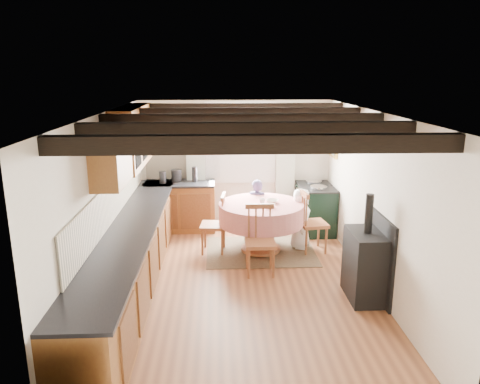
{
  "coord_description": "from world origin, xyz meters",
  "views": [
    {
      "loc": [
        -0.31,
        -5.91,
        2.91
      ],
      "look_at": [
        0.0,
        0.8,
        1.15
      ],
      "focal_mm": 34.49,
      "sensor_mm": 36.0,
      "label": 1
    }
  ],
  "objects_px": {
    "aga_range": "(315,208)",
    "child_right": "(301,219)",
    "chair_near": "(260,241)",
    "dining_table": "(261,228)",
    "chair_right": "(313,221)",
    "chair_left": "(213,223)",
    "cast_iron_stove": "(366,247)",
    "child_far": "(257,209)",
    "cup": "(262,201)"
  },
  "relations": [
    {
      "from": "chair_right",
      "to": "aga_range",
      "type": "distance_m",
      "value": 1.03
    },
    {
      "from": "chair_near",
      "to": "cast_iron_stove",
      "type": "xyz_separation_m",
      "value": [
        1.3,
        -0.82,
        0.2
      ]
    },
    {
      "from": "chair_left",
      "to": "chair_right",
      "type": "height_order",
      "value": "chair_right"
    },
    {
      "from": "child_far",
      "to": "chair_near",
      "type": "bearing_deg",
      "value": 99.8
    },
    {
      "from": "dining_table",
      "to": "child_far",
      "type": "height_order",
      "value": "child_far"
    },
    {
      "from": "cast_iron_stove",
      "to": "cup",
      "type": "distance_m",
      "value": 2.03
    },
    {
      "from": "child_far",
      "to": "child_right",
      "type": "bearing_deg",
      "value": 158.56
    },
    {
      "from": "cast_iron_stove",
      "to": "chair_right",
      "type": "bearing_deg",
      "value": 101.87
    },
    {
      "from": "child_right",
      "to": "aga_range",
      "type": "bearing_deg",
      "value": -9.21
    },
    {
      "from": "chair_right",
      "to": "child_right",
      "type": "height_order",
      "value": "same"
    },
    {
      "from": "chair_right",
      "to": "child_right",
      "type": "relative_size",
      "value": 1.0
    },
    {
      "from": "chair_near",
      "to": "cast_iron_stove",
      "type": "height_order",
      "value": "cast_iron_stove"
    },
    {
      "from": "child_right",
      "to": "chair_right",
      "type": "bearing_deg",
      "value": -112.25
    },
    {
      "from": "child_right",
      "to": "cup",
      "type": "xyz_separation_m",
      "value": [
        -0.67,
        -0.18,
        0.36
      ]
    },
    {
      "from": "chair_left",
      "to": "cast_iron_stove",
      "type": "bearing_deg",
      "value": 55.33
    },
    {
      "from": "chair_left",
      "to": "cup",
      "type": "distance_m",
      "value": 0.89
    },
    {
      "from": "chair_near",
      "to": "cast_iron_stove",
      "type": "relative_size",
      "value": 0.73
    },
    {
      "from": "dining_table",
      "to": "cup",
      "type": "height_order",
      "value": "cup"
    },
    {
      "from": "chair_near",
      "to": "dining_table",
      "type": "bearing_deg",
      "value": 83.92
    },
    {
      "from": "dining_table",
      "to": "chair_left",
      "type": "distance_m",
      "value": 0.79
    },
    {
      "from": "dining_table",
      "to": "chair_left",
      "type": "bearing_deg",
      "value": 177.12
    },
    {
      "from": "aga_range",
      "to": "child_right",
      "type": "height_order",
      "value": "child_right"
    },
    {
      "from": "chair_near",
      "to": "chair_left",
      "type": "relative_size",
      "value": 1.04
    },
    {
      "from": "chair_right",
      "to": "aga_range",
      "type": "bearing_deg",
      "value": -21.82
    },
    {
      "from": "chair_left",
      "to": "child_right",
      "type": "bearing_deg",
      "value": 99.99
    },
    {
      "from": "aga_range",
      "to": "child_right",
      "type": "bearing_deg",
      "value": -116.58
    },
    {
      "from": "aga_range",
      "to": "cup",
      "type": "relative_size",
      "value": 10.24
    },
    {
      "from": "dining_table",
      "to": "child_right",
      "type": "distance_m",
      "value": 0.7
    },
    {
      "from": "cup",
      "to": "child_right",
      "type": "bearing_deg",
      "value": 15.28
    },
    {
      "from": "dining_table",
      "to": "child_far",
      "type": "xyz_separation_m",
      "value": [
        -0.02,
        0.61,
        0.13
      ]
    },
    {
      "from": "chair_near",
      "to": "cup",
      "type": "bearing_deg",
      "value": 82.71
    },
    {
      "from": "chair_near",
      "to": "cast_iron_stove",
      "type": "bearing_deg",
      "value": -32.55
    },
    {
      "from": "cast_iron_stove",
      "to": "child_right",
      "type": "height_order",
      "value": "cast_iron_stove"
    },
    {
      "from": "cast_iron_stove",
      "to": "chair_near",
      "type": "bearing_deg",
      "value": 147.71
    },
    {
      "from": "dining_table",
      "to": "chair_left",
      "type": "xyz_separation_m",
      "value": [
        -0.79,
        0.04,
        0.08
      ]
    },
    {
      "from": "dining_table",
      "to": "child_right",
      "type": "height_order",
      "value": "child_right"
    },
    {
      "from": "aga_range",
      "to": "cup",
      "type": "distance_m",
      "value": 1.56
    },
    {
      "from": "chair_near",
      "to": "chair_left",
      "type": "bearing_deg",
      "value": 127.88
    },
    {
      "from": "dining_table",
      "to": "cast_iron_stove",
      "type": "height_order",
      "value": "cast_iron_stove"
    },
    {
      "from": "chair_near",
      "to": "child_right",
      "type": "xyz_separation_m",
      "value": [
        0.77,
        1.0,
        0.0
      ]
    },
    {
      "from": "child_right",
      "to": "cup",
      "type": "relative_size",
      "value": 10.99
    },
    {
      "from": "chair_right",
      "to": "cup",
      "type": "relative_size",
      "value": 10.98
    },
    {
      "from": "chair_left",
      "to": "cast_iron_stove",
      "type": "xyz_separation_m",
      "value": [
        2.0,
        -1.71,
        0.22
      ]
    },
    {
      "from": "chair_left",
      "to": "child_far",
      "type": "bearing_deg",
      "value": 132.83
    },
    {
      "from": "aga_range",
      "to": "child_right",
      "type": "distance_m",
      "value": 0.95
    },
    {
      "from": "chair_right",
      "to": "child_far",
      "type": "height_order",
      "value": "child_far"
    },
    {
      "from": "chair_near",
      "to": "aga_range",
      "type": "distance_m",
      "value": 2.19
    },
    {
      "from": "chair_right",
      "to": "cast_iron_stove",
      "type": "bearing_deg",
      "value": -176.36
    },
    {
      "from": "cast_iron_stove",
      "to": "child_far",
      "type": "distance_m",
      "value": 2.6
    },
    {
      "from": "cup",
      "to": "cast_iron_stove",
      "type": "bearing_deg",
      "value": -53.72
    }
  ]
}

